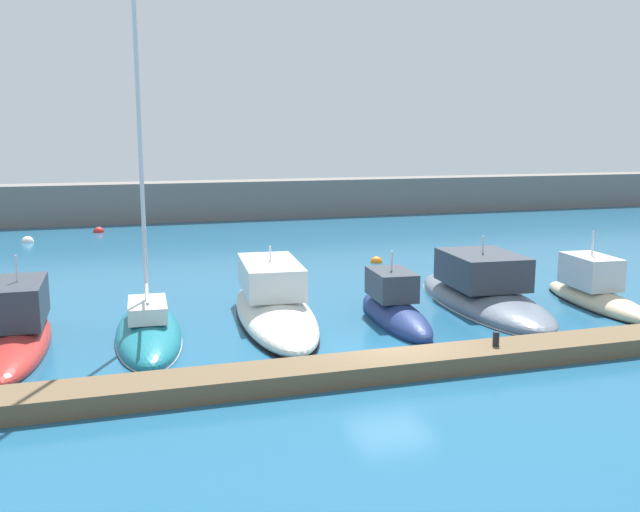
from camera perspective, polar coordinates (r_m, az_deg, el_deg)
The scene contains 13 objects.
ground_plane at distance 21.90m, azimuth 5.88°, elevation -8.39°, with size 120.00×120.00×0.00m, color #1E567A.
dock_pier at distance 20.65m, azimuth 7.35°, elevation -8.78°, with size 27.88×1.56×0.55m, color brown.
breakwater_seawall at distance 57.35m, azimuth -8.72°, elevation 4.57°, with size 108.00×3.10×3.08m, color slate.
motorboat_red_nearest at distance 24.93m, azimuth -23.60°, elevation -5.60°, with size 2.02×7.90×3.36m.
sailboat_teal_second at distance 24.47m, azimuth -13.96°, elevation -5.92°, with size 2.53×7.61×15.98m.
motorboat_ivory_third at distance 26.33m, azimuth -3.85°, elevation -3.97°, with size 3.62×10.50×3.01m.
motorboat_navy_fourth at distance 26.01m, azimuth 6.13°, elevation -4.33°, with size 2.09×6.45×2.99m.
motorboat_slate_fifth at distance 29.06m, azimuth 13.21°, elevation -2.94°, with size 4.03×10.29×3.23m.
motorboat_sand_sixth at distance 30.40m, azimuth 21.72°, elevation -2.78°, with size 2.31×6.90×3.29m.
mooring_buoy_white at distance 48.43m, azimuth -22.96°, elevation 1.05°, with size 0.78×0.78×0.78m, color white.
mooring_buoy_red at distance 51.55m, azimuth -17.78°, elevation 1.87°, with size 0.77×0.77×0.77m, color red.
mooring_buoy_orange at distance 37.70m, azimuth 4.67°, elevation -0.54°, with size 0.67×0.67×0.67m, color orange.
dock_bollard at distance 21.79m, azimuth 14.31°, elevation -6.64°, with size 0.20×0.20×0.44m, color black.
Camera 1 is at (-8.14, -19.12, 6.91)m, focal length 38.82 mm.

